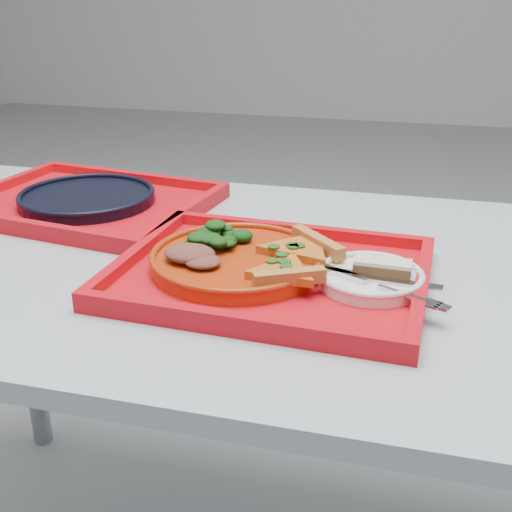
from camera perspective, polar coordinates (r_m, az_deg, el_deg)
name	(u,v)px	position (r m, az deg, el deg)	size (l,w,h in m)	color
table	(276,303)	(1.05, 1.79, -4.23)	(1.60, 0.80, 0.75)	#A4ADB8
tray_main	(271,277)	(0.95, 1.33, -1.91)	(0.45, 0.35, 0.01)	red
tray_far	(88,206)	(1.30, -14.71, 4.35)	(0.45, 0.35, 0.01)	red
dinner_plate	(237,262)	(0.97, -1.70, -0.51)	(0.26, 0.26, 0.02)	#AC2E0B
side_plate	(370,280)	(0.93, 10.12, -2.11)	(0.15, 0.15, 0.01)	white
navy_plate	(87,199)	(1.30, -14.77, 4.94)	(0.26, 0.26, 0.02)	black
pizza_slice_a	(284,269)	(0.90, 2.51, -1.16)	(0.11, 0.10, 0.02)	gold
pizza_slice_b	(300,247)	(0.97, 3.90, 0.84)	(0.13, 0.12, 0.02)	gold
salad_heap	(218,232)	(1.00, -3.42, 2.13)	(0.09, 0.08, 0.04)	black
meat_portion	(190,253)	(0.95, -5.91, 0.23)	(0.08, 0.06, 0.02)	brown
dessert_bar	(382,268)	(0.92, 11.17, -1.01)	(0.08, 0.03, 0.02)	#4D2D19
knife	(375,277)	(0.91, 10.53, -1.88)	(0.18, 0.02, 0.01)	silver
fork	(377,285)	(0.89, 10.73, -2.53)	(0.18, 0.02, 0.01)	silver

